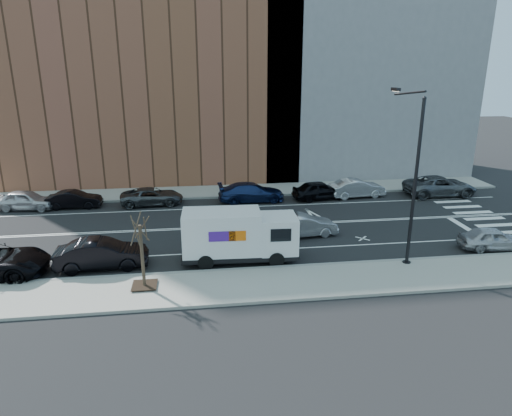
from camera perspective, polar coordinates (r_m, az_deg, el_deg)
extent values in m
plane|color=black|center=(31.23, 0.68, -2.18)|extent=(120.00, 120.00, 0.00)
cube|color=gray|center=(23.23, 3.82, -9.33)|extent=(44.00, 3.60, 0.15)
cube|color=gray|center=(39.53, -1.15, 2.23)|extent=(44.00, 3.60, 0.15)
cube|color=gray|center=(24.81, 3.01, -7.44)|extent=(44.00, 0.25, 0.17)
cube|color=gray|center=(37.80, -0.84, 1.52)|extent=(44.00, 0.25, 0.17)
cube|color=brown|center=(44.82, -13.02, 17.76)|extent=(26.00, 10.00, 22.00)
cube|color=slate|center=(47.58, 13.21, 20.13)|extent=(20.00, 10.00, 26.00)
cylinder|color=black|center=(25.16, 19.24, 2.63)|extent=(0.18, 0.18, 9.00)
cylinder|color=black|center=(26.57, 18.29, -6.57)|extent=(0.44, 0.44, 0.20)
sphere|color=black|center=(24.46, 20.31, 12.74)|extent=(0.20, 0.20, 0.20)
cylinder|color=black|center=(25.97, 18.61, 13.47)|extent=(0.11, 3.49, 0.48)
cube|color=black|center=(27.50, 17.07, 14.00)|extent=(0.25, 0.80, 0.18)
cube|color=#FFF2CC|center=(27.51, 17.05, 13.80)|extent=(0.18, 0.55, 0.03)
cube|color=black|center=(23.29, -13.75, -9.33)|extent=(1.20, 1.20, 0.04)
cylinder|color=#382B1E|center=(22.65, -14.03, -5.90)|extent=(0.16, 0.16, 3.20)
cylinder|color=#382B1E|center=(22.11, -13.66, -2.55)|extent=(0.06, 0.80, 1.44)
cylinder|color=#382B1E|center=(22.35, -14.04, -2.36)|extent=(0.81, 0.31, 1.19)
cylinder|color=#382B1E|center=(22.30, -14.78, -2.46)|extent=(0.58, 0.76, 1.50)
cylinder|color=#382B1E|center=(22.03, -14.86, -2.72)|extent=(0.47, 0.61, 1.37)
cylinder|color=#382B1E|center=(21.91, -14.17, -2.78)|extent=(0.72, 0.29, 1.13)
cube|color=black|center=(25.65, -2.21, -5.65)|extent=(6.33, 2.36, 0.30)
cube|color=silver|center=(25.44, 2.77, -3.16)|extent=(2.10, 2.25, 2.02)
cube|color=black|center=(25.49, 5.07, -2.44)|extent=(0.13, 1.87, 0.96)
cube|color=black|center=(24.31, 3.14, -3.41)|extent=(1.11, 0.08, 0.71)
cube|color=black|center=(26.36, 2.44, -1.70)|extent=(1.11, 0.08, 0.71)
cube|color=black|center=(25.96, 4.90, -5.16)|extent=(0.23, 2.02, 0.35)
cube|color=silver|center=(25.14, -4.32, -2.96)|extent=(4.32, 2.38, 2.32)
cube|color=#47198C|center=(24.03, -4.27, -3.57)|extent=(1.41, 0.08, 0.55)
cube|color=orange|center=(24.05, -2.34, -3.51)|extent=(0.91, 0.06, 0.55)
cube|color=#47198C|center=(26.15, -4.38, -1.78)|extent=(1.41, 0.08, 0.55)
cube|color=orange|center=(26.17, -2.61, -1.73)|extent=(0.91, 0.06, 0.55)
cylinder|color=black|center=(24.92, 2.59, -6.45)|extent=(0.86, 0.32, 0.85)
cylinder|color=black|center=(26.76, 2.00, -4.69)|extent=(0.86, 0.32, 0.85)
cylinder|color=black|center=(24.72, -6.31, -6.76)|extent=(0.86, 0.32, 0.85)
cylinder|color=black|center=(26.57, -6.26, -4.96)|extent=(0.86, 0.32, 0.85)
imported|color=#B4B3B9|center=(38.53, -26.80, 0.90)|extent=(4.55, 2.29, 1.49)
imported|color=black|center=(37.48, -21.74, 1.01)|extent=(4.02, 1.42, 1.32)
imported|color=#43464A|center=(36.50, -12.89, 1.42)|extent=(4.90, 2.47, 1.33)
imported|color=navy|center=(36.39, -0.61, 1.99)|extent=(5.34, 2.35, 1.52)
imported|color=black|center=(37.37, 7.97, 2.22)|extent=(4.63, 2.37, 1.51)
imported|color=silver|center=(38.53, 12.49, 2.45)|extent=(4.74, 2.08, 1.51)
imported|color=#4D5055|center=(41.04, 22.00, 2.58)|extent=(5.90, 2.76, 1.64)
imported|color=#A0A0A4|center=(29.28, 5.93, -2.17)|extent=(4.48, 2.04, 1.42)
imported|color=black|center=(26.00, -18.71, -5.48)|extent=(4.92, 1.93, 1.60)
imported|color=#B0B0B5|center=(30.50, 27.52, -3.42)|extent=(4.09, 2.02, 1.34)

